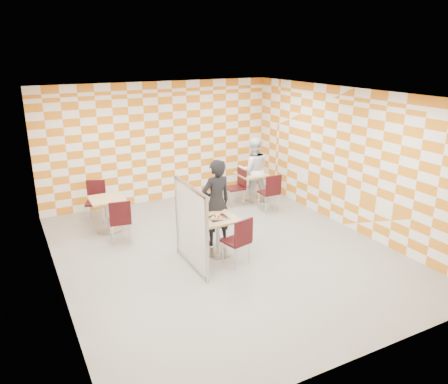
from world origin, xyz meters
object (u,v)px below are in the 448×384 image
chair_main_front (239,238)px  sport_bottle (246,170)px  second_table (252,183)px  chair_second_side (238,184)px  main_table (218,230)px  partition (191,226)px  man_dark (216,202)px  chair_empty_near (120,218)px  empty_table (108,209)px  chair_second_front (271,190)px  chair_empty_far (96,197)px  soda_bottle (257,169)px  man_white (253,170)px

chair_main_front → sport_bottle: 3.48m
second_table → sport_bottle: (-0.12, 0.05, 0.33)m
chair_second_side → main_table: bearing=-127.1°
partition → man_dark: 1.10m
chair_empty_near → man_dark: (1.70, -0.88, 0.33)m
empty_table → chair_second_front: (3.74, -0.61, 0.04)m
chair_empty_far → sport_bottle: bearing=-7.9°
main_table → soda_bottle: 3.22m
main_table → chair_empty_far: 3.29m
main_table → second_table: bearing=47.2°
second_table → chair_empty_near: (-3.61, -0.95, 0.04)m
main_table → chair_second_side: 2.81m
main_table → man_white: size_ratio=0.45×
main_table → sport_bottle: bearing=49.6°
second_table → soda_bottle: bearing=-1.2°
chair_second_side → soda_bottle: 0.64m
chair_empty_near → partition: size_ratio=0.60×
partition → man_dark: man_dark is taller
chair_second_front → man_dark: (-1.96, -1.01, 0.33)m
chair_second_front → soda_bottle: (0.10, 0.81, 0.31)m
second_table → chair_main_front: size_ratio=0.81×
empty_table → sport_bottle: sport_bottle is taller
chair_empty_near → man_dark: bearing=-27.2°
man_white → chair_empty_far: bearing=9.3°
man_white → soda_bottle: bearing=-174.5°
man_white → chair_second_front: bearing=107.1°
chair_main_front → chair_second_front: 2.89m
man_dark → chair_second_front: bearing=-158.2°
chair_second_side → soda_bottle: (0.56, 0.04, 0.31)m
second_table → man_white: size_ratio=0.45×
chair_empty_near → man_white: (3.67, 0.96, 0.29)m
chair_second_side → man_dark: (-1.49, -1.78, 0.33)m
empty_table → chair_empty_near: bearing=-84.1°
second_table → chair_main_front: bearing=-124.5°
chair_second_front → chair_empty_near: bearing=-177.9°
chair_second_front → chair_empty_near: same height
main_table → man_dark: man_dark is taller
man_dark → sport_bottle: size_ratio=8.73×
main_table → chair_second_front: size_ratio=0.81×
soda_bottle → man_dark: bearing=-138.5°
chair_second_front → chair_empty_near: size_ratio=1.00×
chair_second_front → chair_empty_far: 4.06m
chair_main_front → man_white: bearing=54.9°
chair_main_front → man_dark: size_ratio=0.53×
chair_empty_near → man_dark: man_dark is taller
chair_empty_near → sport_bottle: (3.49, 1.00, 0.29)m
empty_table → chair_empty_far: size_ratio=0.81×
partition → soda_bottle: partition is taller
main_table → sport_bottle: size_ratio=3.75×
second_table → chair_main_front: (-1.97, -2.87, 0.04)m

